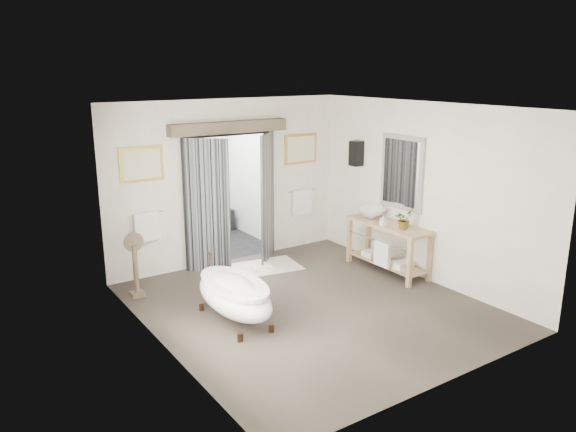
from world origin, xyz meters
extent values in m
plane|color=#4C4339|center=(0.00, 0.00, 0.00)|extent=(5.00, 5.00, 0.00)
cube|color=silver|center=(0.00, -2.50, 1.45)|extent=(4.50, 0.02, 2.90)
cube|color=silver|center=(-2.25, 0.00, 1.45)|extent=(0.02, 5.00, 2.90)
cube|color=silver|center=(2.25, 0.00, 1.45)|extent=(0.02, 5.00, 2.90)
cube|color=silver|center=(-1.52, 2.50, 1.45)|extent=(1.45, 0.02, 2.90)
cube|color=silver|center=(1.52, 2.50, 1.45)|extent=(1.45, 0.02, 2.90)
cube|color=silver|center=(0.00, 2.50, 2.60)|extent=(1.60, 0.02, 0.60)
cube|color=white|center=(0.00, 0.00, 2.90)|extent=(4.50, 5.00, 0.02)
cube|color=#ECE7D0|center=(-2.20, -0.60, 1.35)|extent=(0.02, 2.20, 2.70)
cube|color=gray|center=(2.23, 0.48, 1.70)|extent=(0.05, 0.95, 1.25)
cube|color=silver|center=(2.19, 0.48, 1.70)|extent=(0.01, 0.80, 1.10)
cube|color=black|center=(2.13, 1.55, 1.90)|extent=(0.20, 0.20, 0.45)
sphere|color=#FFCC8C|center=(2.13, 1.55, 1.90)|extent=(0.10, 0.10, 0.10)
cube|color=black|center=(0.00, 3.50, 0.01)|extent=(2.20, 2.00, 0.01)
cube|color=white|center=(0.00, 3.50, 2.50)|extent=(2.20, 2.00, 0.02)
cube|color=white|center=(0.00, 4.50, 1.25)|extent=(2.20, 0.02, 2.50)
cube|color=white|center=(-1.10, 3.50, 1.25)|extent=(0.02, 2.00, 2.50)
cube|color=white|center=(1.10, 3.50, 1.25)|extent=(0.02, 2.00, 2.50)
cube|color=black|center=(0.00, 4.32, 0.23)|extent=(2.00, 0.35, 0.45)
cylinder|color=silver|center=(-0.40, 4.47, 1.60)|extent=(0.40, 0.03, 0.40)
cylinder|color=silver|center=(0.40, 4.47, 1.60)|extent=(0.40, 0.03, 0.40)
cube|color=black|center=(-0.80, 2.50, 1.15)|extent=(0.07, 0.10, 2.30)
cube|color=black|center=(0.80, 2.50, 1.15)|extent=(0.07, 0.10, 2.30)
cube|color=black|center=(0.00, 2.50, 2.30)|extent=(1.67, 0.10, 0.07)
cube|color=black|center=(-0.60, 2.15, 1.15)|extent=(0.61, 0.58, 2.30)
cube|color=black|center=(0.60, 2.15, 1.15)|extent=(0.61, 0.58, 2.30)
cube|color=brown|center=(0.00, 2.40, 2.42)|extent=(2.20, 0.20, 0.20)
cube|color=#C19341|center=(-1.55, 2.48, 1.92)|extent=(0.72, 0.03, 0.57)
cube|color=beige|center=(-1.55, 2.46, 1.92)|extent=(0.62, 0.01, 0.47)
cube|color=#C19341|center=(1.55, 2.48, 1.92)|extent=(0.72, 0.03, 0.57)
cube|color=beige|center=(1.55, 2.46, 1.92)|extent=(0.62, 0.01, 0.47)
cylinder|color=silver|center=(-1.55, 2.44, 1.12)|extent=(0.60, 0.02, 0.02)
cube|color=white|center=(-1.55, 2.42, 0.90)|extent=(0.42, 0.08, 0.48)
cylinder|color=silver|center=(1.55, 2.44, 1.12)|extent=(0.60, 0.02, 0.02)
cube|color=white|center=(1.55, 2.42, 0.90)|extent=(0.42, 0.08, 0.48)
cylinder|color=#392318|center=(-1.39, -0.37, 0.06)|extent=(0.08, 0.08, 0.11)
cylinder|color=#392318|center=(-0.92, -0.37, 0.06)|extent=(0.08, 0.08, 0.11)
cylinder|color=#392318|center=(-1.39, 0.77, 0.06)|extent=(0.08, 0.08, 0.11)
cylinder|color=#392318|center=(-0.92, 0.77, 0.06)|extent=(0.08, 0.08, 0.11)
ellipsoid|color=white|center=(-1.16, 0.20, 0.37)|extent=(0.72, 1.62, 0.51)
cylinder|color=#392318|center=(-1.16, 0.95, 0.69)|extent=(0.03, 0.03, 0.21)
cube|color=tan|center=(1.75, -0.26, 0.42)|extent=(0.07, 0.07, 0.85)
cube|color=tan|center=(2.21, -0.26, 0.42)|extent=(0.07, 0.07, 0.85)
cube|color=tan|center=(1.75, 1.22, 0.42)|extent=(0.07, 0.07, 0.85)
cube|color=tan|center=(2.21, 1.22, 0.42)|extent=(0.07, 0.07, 0.85)
cube|color=tan|center=(1.98, 0.48, 0.82)|extent=(0.55, 1.60, 0.05)
cube|color=tan|center=(1.98, 0.48, 0.16)|extent=(0.45, 1.50, 0.03)
cylinder|color=silver|center=(1.71, 0.48, 0.60)|extent=(0.02, 1.40, 0.02)
cube|color=white|center=(1.71, 0.33, 0.40)|extent=(0.06, 0.34, 0.42)
cube|color=white|center=(1.98, 0.13, 0.23)|extent=(0.35, 0.25, 0.10)
cube|color=white|center=(1.98, 0.83, 0.23)|extent=(0.35, 0.25, 0.10)
cube|color=brown|center=(-1.99, 1.80, 0.04)|extent=(0.20, 0.20, 0.07)
cylinder|color=brown|center=(-1.99, 1.80, 0.45)|extent=(0.08, 0.08, 0.76)
cylinder|color=silver|center=(-1.99, 1.82, 0.87)|extent=(0.27, 0.02, 0.27)
cylinder|color=brown|center=(-1.99, 1.80, 0.87)|extent=(0.30, 0.01, 0.30)
cube|color=silver|center=(0.32, 1.81, 0.01)|extent=(1.30, 0.97, 0.01)
cube|color=#ECE7D0|center=(0.09, 1.75, 0.04)|extent=(0.18, 0.29, 0.05)
cube|color=#ECE7D0|center=(0.34, 1.75, 0.04)|extent=(0.18, 0.29, 0.05)
imported|color=white|center=(1.97, 0.91, 0.94)|extent=(0.51, 0.51, 0.17)
imported|color=gray|center=(1.95, 0.12, 1.02)|extent=(0.36, 0.34, 0.33)
imported|color=gray|center=(1.82, 0.45, 0.95)|extent=(0.09, 0.09, 0.19)
imported|color=gray|center=(1.95, 1.04, 0.94)|extent=(0.15, 0.15, 0.18)
camera|label=1|loc=(-4.53, -6.16, 3.42)|focal=35.00mm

